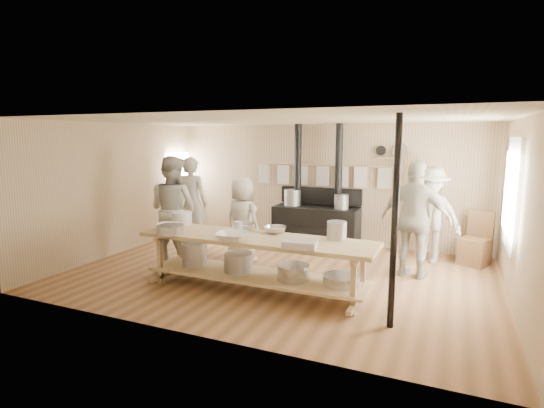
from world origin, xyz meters
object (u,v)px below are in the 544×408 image
object	(u,v)px
prep_table	(255,258)
cook_left	(173,210)
cook_far_left	(192,203)
stove	(316,222)
cook_by_window	(430,215)
roasting_pan	(300,244)
cook_right	(415,220)
cook_center	(242,220)
chair	(475,249)

from	to	relation	value
prep_table	cook_left	size ratio (longest dim) A/B	1.81
prep_table	cook_far_left	size ratio (longest dim) A/B	1.87
stove	cook_by_window	bearing A→B (deg)	-7.69
cook_left	cook_by_window	world-z (taller)	cook_left
cook_by_window	roasting_pan	distance (m)	3.38
cook_right	cook_by_window	world-z (taller)	cook_right
cook_far_left	cook_right	size ratio (longest dim) A/B	0.98
cook_left	cook_by_window	distance (m)	4.77
cook_right	prep_table	bearing A→B (deg)	49.07
cook_center	stove	bearing A→B (deg)	-102.09
roasting_pan	prep_table	bearing A→B (deg)	158.34
cook_center	roasting_pan	world-z (taller)	cook_center
prep_table	cook_right	xyz separation A→B (m)	(2.13, 1.66, 0.46)
prep_table	roasting_pan	size ratio (longest dim) A/B	8.11
stove	cook_right	size ratio (longest dim) A/B	1.33
cook_far_left	chair	size ratio (longest dim) A/B	1.95
chair	roasting_pan	world-z (taller)	chair
cook_center	roasting_pan	xyz separation A→B (m)	(1.73, -1.65, 0.10)
stove	cook_center	world-z (taller)	stove
prep_table	cook_by_window	world-z (taller)	cook_by_window
cook_by_window	stove	bearing A→B (deg)	-168.52
cook_by_window	chair	size ratio (longest dim) A/B	1.82
prep_table	cook_by_window	size ratio (longest dim) A/B	2.00
cook_right	cook_center	bearing A→B (deg)	17.54
stove	prep_table	xyz separation A→B (m)	(-0.00, -3.02, -0.00)
cook_far_left	cook_right	bearing A→B (deg)	173.71
cook_center	cook_far_left	bearing A→B (deg)	-2.74
chair	cook_far_left	bearing A→B (deg)	-144.77
cook_center	roasting_pan	bearing A→B (deg)	152.33
chair	stove	bearing A→B (deg)	-158.91
cook_center	chair	size ratio (longest dim) A/B	1.61
stove	cook_by_window	world-z (taller)	stove
chair	prep_table	bearing A→B (deg)	-113.06
prep_table	chair	size ratio (longest dim) A/B	3.64
cook_by_window	chair	world-z (taller)	cook_by_window
stove	cook_right	world-z (taller)	stove
chair	cook_center	bearing A→B (deg)	-134.77
cook_far_left	cook_by_window	xyz separation A→B (m)	(4.65, 0.90, -0.06)
cook_by_window	roasting_pan	size ratio (longest dim) A/B	4.05
cook_left	chair	xyz separation A→B (m)	(5.16, 2.04, -0.70)
roasting_pan	cook_by_window	bearing A→B (deg)	64.03
cook_right	chair	world-z (taller)	cook_right
cook_left	cook_far_left	bearing A→B (deg)	-70.77
prep_table	cook_center	bearing A→B (deg)	124.33
cook_far_left	cook_right	xyz separation A→B (m)	(4.47, -0.15, 0.02)
prep_table	cook_center	xyz separation A→B (m)	(-0.90, 1.32, 0.28)
stove	cook_far_left	world-z (taller)	stove
stove	cook_far_left	bearing A→B (deg)	-152.62
cook_far_left	cook_by_window	distance (m)	4.74
prep_table	stove	bearing A→B (deg)	89.96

